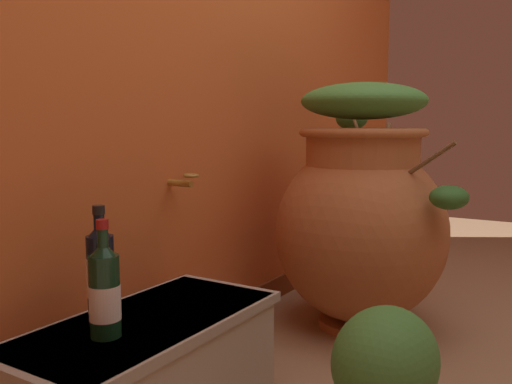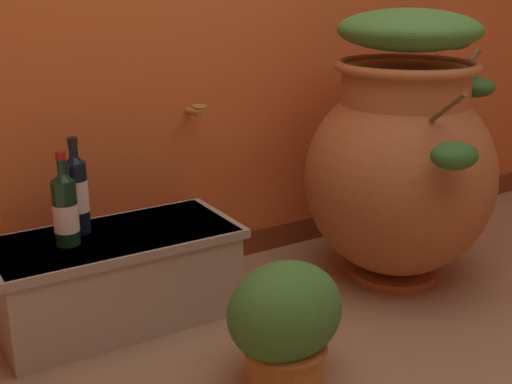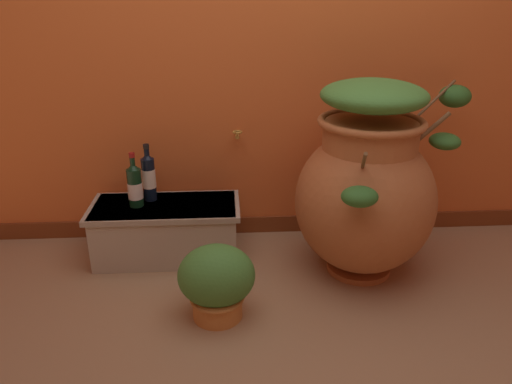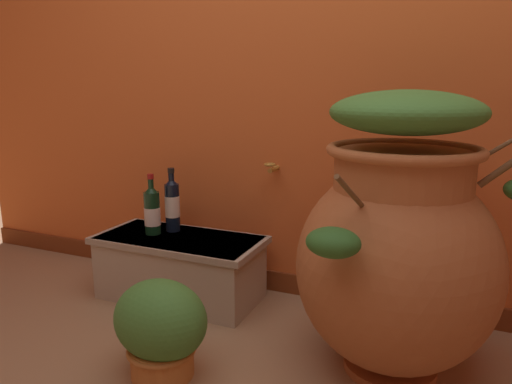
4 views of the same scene
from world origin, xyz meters
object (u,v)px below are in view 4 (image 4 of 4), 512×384
at_px(wine_bottle_left, 152,210).
at_px(potted_shrub, 161,328).
at_px(terracotta_urn, 399,246).
at_px(wine_bottle_middle, 172,203).

bearing_deg(wine_bottle_left, potted_shrub, -53.19).
distance_m(terracotta_urn, wine_bottle_middle, 1.18).
height_order(terracotta_urn, wine_bottle_middle, terracotta_urn).
height_order(wine_bottle_left, potted_shrub, wine_bottle_left).
bearing_deg(wine_bottle_middle, potted_shrub, -60.76).
height_order(terracotta_urn, potted_shrub, terracotta_urn).
distance_m(terracotta_urn, wine_bottle_left, 1.23).
distance_m(wine_bottle_left, potted_shrub, 0.78).
relative_size(terracotta_urn, potted_shrub, 2.81).
relative_size(terracotta_urn, wine_bottle_left, 3.38).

